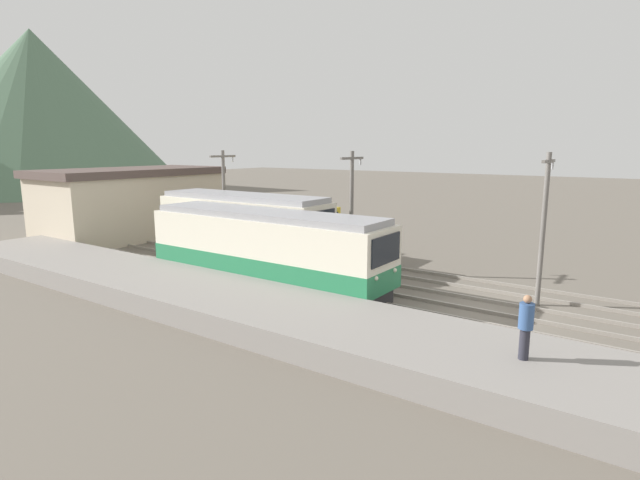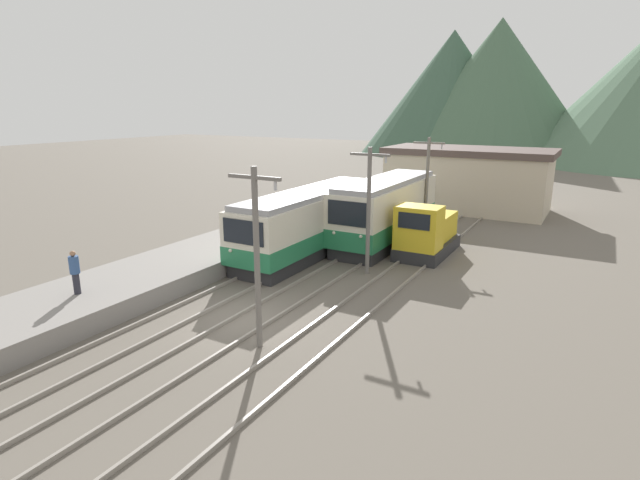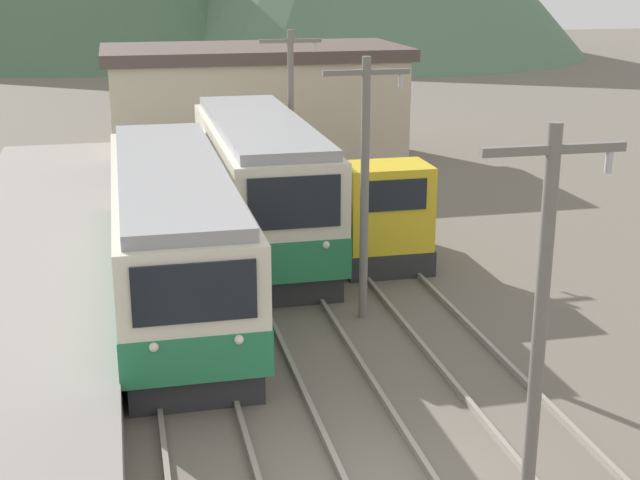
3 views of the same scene
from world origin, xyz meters
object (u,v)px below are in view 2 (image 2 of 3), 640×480
(shunting_locomotive, at_px, (427,234))
(catenary_mast_mid, at_px, (369,206))
(catenary_mast_far, at_px, (427,182))
(catenary_mast_near, at_px, (257,252))
(person_on_platform, at_px, (75,271))
(commuter_train_left, at_px, (311,224))
(commuter_train_center, at_px, (386,213))

(shunting_locomotive, xyz_separation_m, catenary_mast_mid, (-1.49, -4.58, 2.19))
(catenary_mast_far, bearing_deg, catenary_mast_near, -90.00)
(catenary_mast_near, height_order, catenary_mast_far, same)
(catenary_mast_far, xyz_separation_m, person_on_platform, (-7.90, -19.08, -1.59))
(commuter_train_left, xyz_separation_m, person_on_platform, (-3.59, -12.07, 0.16))
(person_on_platform, bearing_deg, catenary_mast_far, 67.52)
(commuter_train_center, xyz_separation_m, person_on_platform, (-6.39, -16.14, 0.02))
(catenary_mast_near, relative_size, catenary_mast_far, 1.00)
(catenary_mast_mid, xyz_separation_m, catenary_mast_far, (0.00, 8.92, 0.00))
(commuter_train_left, distance_m, catenary_mast_mid, 5.03)
(catenary_mast_mid, bearing_deg, catenary_mast_near, -90.00)
(shunting_locomotive, bearing_deg, catenary_mast_far, 108.97)
(catenary_mast_mid, height_order, person_on_platform, catenary_mast_mid)
(commuter_train_center, relative_size, person_on_platform, 5.98)
(shunting_locomotive, distance_m, catenary_mast_near, 13.75)
(catenary_mast_far, bearing_deg, shunting_locomotive, -71.03)
(commuter_train_center, height_order, person_on_platform, commuter_train_center)
(catenary_mast_far, height_order, person_on_platform, catenary_mast_far)
(commuter_train_left, xyz_separation_m, catenary_mast_near, (4.31, -10.83, 1.75))
(shunting_locomotive, relative_size, catenary_mast_far, 0.83)
(commuter_train_left, distance_m, catenary_mast_near, 11.78)
(commuter_train_left, height_order, catenary_mast_near, catenary_mast_near)
(catenary_mast_near, bearing_deg, commuter_train_left, 111.70)
(catenary_mast_far, bearing_deg, person_on_platform, -112.48)
(catenary_mast_near, distance_m, catenary_mast_far, 17.83)
(shunting_locomotive, relative_size, catenary_mast_near, 0.83)
(commuter_train_left, bearing_deg, catenary_mast_mid, -23.91)
(catenary_mast_near, distance_m, catenary_mast_mid, 8.92)
(catenary_mast_far, bearing_deg, commuter_train_left, -121.59)
(commuter_train_center, distance_m, catenary_mast_near, 15.05)
(shunting_locomotive, distance_m, person_on_platform, 17.49)
(commuter_train_center, relative_size, catenary_mast_near, 1.70)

